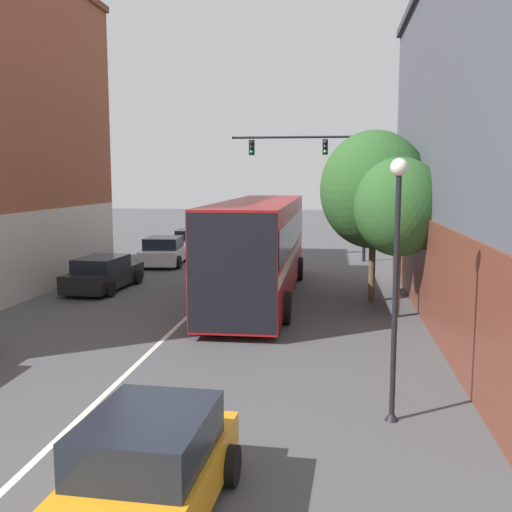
% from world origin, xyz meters
% --- Properties ---
extents(lane_center_line, '(0.14, 45.40, 0.01)m').
position_xyz_m(lane_center_line, '(0.00, 16.70, 0.00)').
color(lane_center_line, silver).
rests_on(lane_center_line, ground_plane).
extents(bus, '(2.88, 12.80, 3.60)m').
position_xyz_m(bus, '(1.92, 19.14, 2.02)').
color(bus, maroon).
rests_on(bus, ground_plane).
extents(hatchback_foreground, '(2.08, 4.04, 1.42)m').
position_xyz_m(hatchback_foreground, '(2.29, 4.31, 0.66)').
color(hatchback_foreground, orange).
rests_on(hatchback_foreground, ground_plane).
extents(parked_car_left_mid, '(2.11, 4.52, 1.34)m').
position_xyz_m(parked_car_left_mid, '(-4.43, 19.83, 0.64)').
color(parked_car_left_mid, black).
rests_on(parked_car_left_mid, ground_plane).
extents(parked_car_left_far, '(2.34, 4.07, 1.39)m').
position_xyz_m(parked_car_left_far, '(-3.77, 31.88, 0.66)').
color(parked_car_left_far, silver).
rests_on(parked_car_left_far, ground_plane).
extents(parked_car_left_distant, '(2.37, 4.29, 1.44)m').
position_xyz_m(parked_car_left_distant, '(-3.94, 26.75, 0.69)').
color(parked_car_left_distant, silver).
rests_on(parked_car_left_distant, ground_plane).
extents(traffic_signal_gantry, '(7.17, 0.36, 6.85)m').
position_xyz_m(traffic_signal_gantry, '(4.21, 29.39, 4.90)').
color(traffic_signal_gantry, black).
rests_on(traffic_signal_gantry, ground_plane).
extents(street_lamp, '(0.32, 0.32, 4.79)m').
position_xyz_m(street_lamp, '(5.75, 8.13, 2.77)').
color(street_lamp, black).
rests_on(street_lamp, ground_plane).
extents(street_tree_near, '(2.84, 2.55, 5.09)m').
position_xyz_m(street_tree_near, '(6.66, 16.57, 3.52)').
color(street_tree_near, brown).
rests_on(street_tree_near, ground_plane).
extents(street_tree_far, '(3.80, 3.42, 6.11)m').
position_xyz_m(street_tree_far, '(6.01, 18.97, 4.01)').
color(street_tree_far, brown).
rests_on(street_tree_far, ground_plane).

